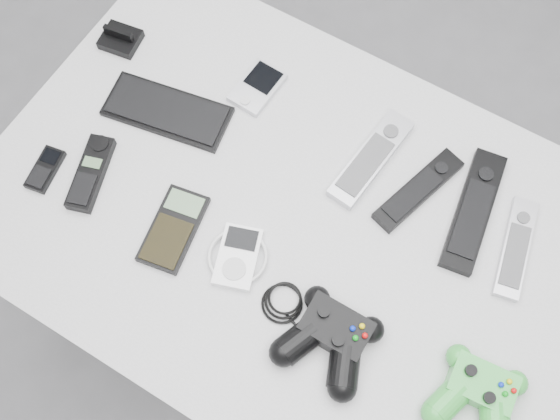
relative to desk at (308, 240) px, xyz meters
The scene contains 15 objects.
floor 0.75m from the desk, 49.73° to the right, with size 3.50×3.50×0.00m, color slate.
desk is the anchor object (origin of this frame).
pda_keyboard 0.37m from the desk, 169.91° to the left, with size 0.24×0.10×0.01m, color black.
dock_bracket 0.56m from the desk, 164.04° to the left, with size 0.07×0.07×0.04m, color black.
pda 0.32m from the desk, 139.69° to the left, with size 0.07×0.11×0.02m, color #B6B6BE.
remote_silver_a 0.19m from the desk, 79.38° to the left, with size 0.05×0.22×0.02m, color #B6B6BE.
remote_black_a 0.23m from the desk, 49.69° to the left, with size 0.05×0.20×0.02m, color black.
remote_black_b 0.31m from the desk, 36.08° to the left, with size 0.06×0.24×0.02m, color black.
remote_silver_b 0.38m from the desk, 23.94° to the left, with size 0.04×0.19×0.02m, color #B5B4BB.
mobile_phone 0.51m from the desk, 161.83° to the right, with size 0.04×0.09×0.02m, color black.
cordless_handset 0.43m from the desk, 163.15° to the right, with size 0.05×0.15×0.02m, color black.
calculator 0.26m from the desk, 147.33° to the right, with size 0.08×0.16×0.02m, color black.
mp3_player 0.16m from the desk, 123.57° to the right, with size 0.11×0.11×0.02m, color white.
controller_black 0.23m from the desk, 50.61° to the right, with size 0.27×0.17×0.05m, color black, non-canonical shape.
controller_green 0.41m from the desk, 17.35° to the right, with size 0.15×0.16×0.05m, color #258A2E, non-canonical shape.
Camera 1 is at (0.10, -0.31, 1.91)m, focal length 42.00 mm.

